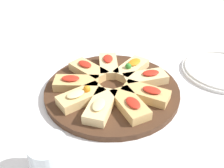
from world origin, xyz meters
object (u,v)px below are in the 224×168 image
(serving_board, at_px, (112,90))
(napkin_stack, at_px, (0,82))
(water_glass, at_px, (50,159))
(plate_left, at_px, (222,70))

(serving_board, height_order, napkin_stack, serving_board)
(serving_board, height_order, water_glass, water_glass)
(plate_left, relative_size, water_glass, 2.95)
(serving_board, bearing_deg, water_glass, -30.47)
(serving_board, bearing_deg, napkin_stack, -104.83)
(plate_left, xyz_separation_m, water_glass, (0.33, -0.52, 0.04))
(plate_left, height_order, napkin_stack, plate_left)
(serving_board, height_order, plate_left, serving_board)
(plate_left, xyz_separation_m, napkin_stack, (-0.02, -0.71, -0.01))
(serving_board, relative_size, napkin_stack, 2.70)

